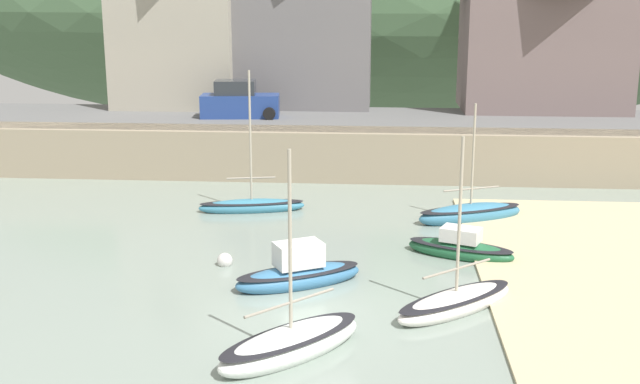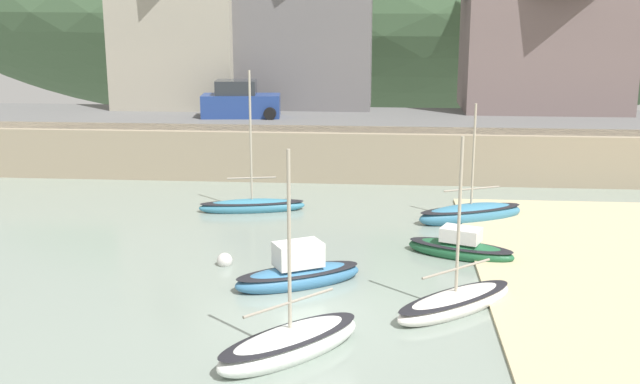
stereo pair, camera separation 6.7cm
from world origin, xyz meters
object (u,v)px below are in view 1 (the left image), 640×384
rowboat_small_beached (470,213)px  sailboat_nearest_shore (456,302)px  sailboat_far_left (252,205)px  fishing_boat_green (299,273)px  parked_car_near_slipway (239,102)px  mooring_buoy (225,261)px  waterfront_building_right (544,32)px  dinghy_open_wooden (291,344)px  waterfront_building_left (178,19)px  waterfront_building_centre (299,14)px  sailboat_tall_mast (460,248)px

rowboat_small_beached → sailboat_nearest_shore: bearing=-122.5°
sailboat_far_left → fishing_boat_green: sailboat_far_left is taller
parked_car_near_slipway → sailboat_far_left: bearing=-82.6°
sailboat_far_left → mooring_buoy: sailboat_far_left is taller
waterfront_building_right → dinghy_open_wooden: waterfront_building_right is taller
rowboat_small_beached → parked_car_near_slipway: (-11.10, 10.78, 2.91)m
waterfront_building_left → sailboat_far_left: 17.47m
mooring_buoy → waterfront_building_left: bearing=107.6°
waterfront_building_right → mooring_buoy: bearing=-123.3°
waterfront_building_left → dinghy_open_wooden: waterfront_building_left is taller
mooring_buoy → fishing_boat_green: bearing=-31.6°
waterfront_building_left → parked_car_near_slipway: 7.48m
sailboat_nearest_shore → mooring_buoy: bearing=113.9°
sailboat_far_left → mooring_buoy: bearing=-99.9°
waterfront_building_centre → sailboat_far_left: (-0.47, -14.54, -7.41)m
rowboat_small_beached → sailboat_far_left: 8.86m
waterfront_building_left → waterfront_building_right: bearing=0.0°
waterfront_building_left → sailboat_tall_mast: 25.55m
waterfront_building_centre → mooring_buoy: (-0.24, -21.30, -7.51)m
waterfront_building_centre → sailboat_far_left: 16.33m
sailboat_far_left → rowboat_small_beached: bearing=-16.7°
sailboat_far_left → mooring_buoy: 6.77m
rowboat_small_beached → dinghy_open_wooden: (-5.65, -12.48, 0.01)m
parked_car_near_slipway → dinghy_open_wooden: bearing=-82.2°
dinghy_open_wooden → mooring_buoy: bearing=68.4°
sailboat_far_left → parked_car_near_slipway: bearing=91.0°
waterfront_building_right → sailboat_nearest_shore: 26.31m
waterfront_building_left → rowboat_small_beached: waterfront_building_left is taller
fishing_boat_green → waterfront_building_centre: bearing=67.5°
waterfront_building_right → parked_car_near_slipway: size_ratio=2.17×
waterfront_building_right → sailboat_nearest_shore: size_ratio=1.80×
fishing_boat_green → sailboat_far_left: bearing=80.3°
fishing_boat_green → mooring_buoy: fishing_boat_green is taller
waterfront_building_left → waterfront_building_centre: 7.02m
sailboat_far_left → fishing_boat_green: 8.84m
waterfront_building_right → parked_car_near_slipway: waterfront_building_right is taller
sailboat_tall_mast → parked_car_near_slipway: size_ratio=0.91×
parked_car_near_slipway → waterfront_building_right: bearing=9.9°
sailboat_tall_mast → parked_car_near_slipway: (-10.30, 15.25, 2.92)m
waterfront_building_right → sailboat_nearest_shore: (-6.77, -24.60, -6.43)m
sailboat_nearest_shore → sailboat_tall_mast: (0.58, 4.85, 0.03)m
mooring_buoy → rowboat_small_beached: bearing=35.0°
waterfront_building_right → rowboat_small_beached: waterfront_building_right is taller
sailboat_nearest_shore → dinghy_open_wooden: size_ratio=0.96×
rowboat_small_beached → dinghy_open_wooden: 13.70m
waterfront_building_left → parked_car_near_slipway: bearing=-46.5°
sailboat_far_left → sailboat_tall_mast: bearing=-44.9°
waterfront_building_right → waterfront_building_left: bearing=180.0°
waterfront_building_centre → dinghy_open_wooden: (2.70, -27.76, -7.36)m
waterfront_building_centre → dinghy_open_wooden: bearing=-84.4°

